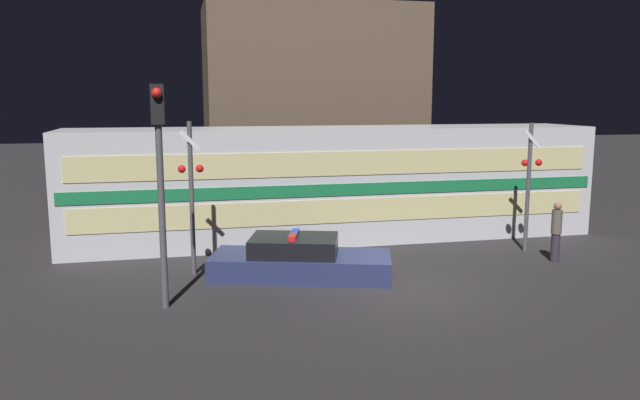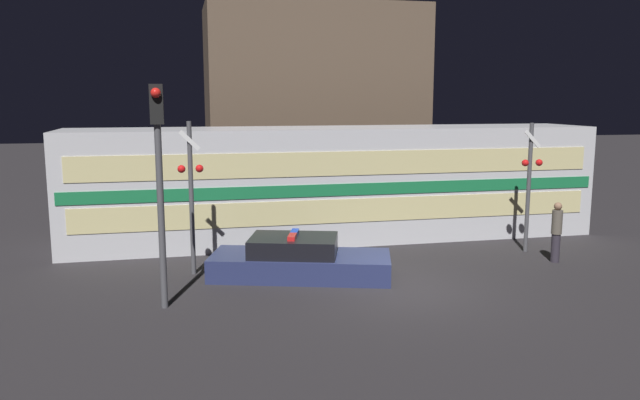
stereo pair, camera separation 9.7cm
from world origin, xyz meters
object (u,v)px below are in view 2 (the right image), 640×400
at_px(train, 335,183).
at_px(police_car, 299,260).
at_px(crossing_signal_near, 529,181).
at_px(traffic_light_corner, 159,166).
at_px(pedestrian, 556,232).

height_order(train, police_car, train).
bearing_deg(police_car, crossing_signal_near, 25.87).
bearing_deg(train, traffic_light_corner, -131.99).
bearing_deg(pedestrian, traffic_light_corner, -171.51).
relative_size(police_car, crossing_signal_near, 1.27).
xyz_separation_m(train, crossing_signal_near, (5.55, -3.36, 0.34)).
distance_m(pedestrian, traffic_light_corner, 11.90).
distance_m(police_car, crossing_signal_near, 8.05).
distance_m(train, traffic_light_corner, 8.78).
relative_size(crossing_signal_near, traffic_light_corner, 0.79).
xyz_separation_m(police_car, traffic_light_corner, (-3.61, -1.88, 2.93)).
relative_size(police_car, pedestrian, 2.88).
bearing_deg(traffic_light_corner, train, 48.01).
height_order(pedestrian, crossing_signal_near, crossing_signal_near).
bearing_deg(train, pedestrian, -39.53).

